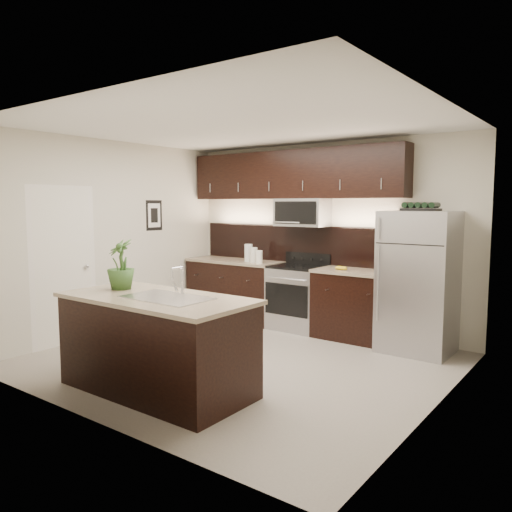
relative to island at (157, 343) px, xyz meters
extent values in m
plane|color=gray|center=(0.07, 1.20, -0.47)|extent=(4.50, 4.50, 0.00)
cube|color=beige|center=(0.07, 3.20, 0.88)|extent=(4.50, 0.02, 2.70)
cube|color=beige|center=(0.07, -0.80, 0.88)|extent=(4.50, 0.02, 2.70)
cube|color=beige|center=(-2.18, 1.20, 0.88)|extent=(0.02, 4.00, 2.70)
cube|color=beige|center=(2.32, 1.20, 0.88)|extent=(0.02, 4.00, 2.70)
cube|color=white|center=(0.07, 1.20, 2.23)|extent=(4.50, 4.00, 0.02)
cube|color=white|center=(-2.16, 0.40, 0.54)|extent=(0.04, 0.80, 2.02)
sphere|color=silver|center=(-2.13, 0.72, 0.53)|extent=(0.06, 0.06, 0.06)
cube|color=black|center=(-2.17, 1.95, 1.18)|extent=(0.01, 0.32, 0.46)
cube|color=white|center=(-2.16, 1.95, 1.18)|extent=(0.00, 0.24, 0.36)
cube|color=black|center=(-1.35, 2.89, -0.02)|extent=(1.57, 0.62, 0.90)
cube|color=black|center=(0.78, 2.89, -0.02)|extent=(1.16, 0.62, 0.90)
cube|color=#B2B2B7|center=(-0.18, 2.89, -0.02)|extent=(0.76, 0.62, 0.90)
cube|color=black|center=(-0.18, 2.89, 0.44)|extent=(0.76, 0.60, 0.03)
cube|color=#C2A991|center=(-1.35, 2.89, 0.45)|extent=(1.59, 0.65, 0.04)
cube|color=#C2A991|center=(0.78, 2.89, 0.45)|extent=(1.18, 0.65, 0.04)
cube|color=black|center=(-0.39, 3.19, 0.75)|extent=(3.49, 0.02, 0.56)
cube|color=#B2B2B7|center=(-0.18, 3.00, 1.23)|extent=(0.76, 0.40, 0.40)
cube|color=black|center=(-0.39, 3.04, 1.78)|extent=(3.49, 0.33, 0.70)
cube|color=black|center=(0.00, 0.00, -0.02)|extent=(1.90, 0.90, 0.90)
cube|color=#C2A991|center=(0.00, 0.00, 0.45)|extent=(1.96, 0.96, 0.04)
cube|color=silver|center=(0.15, 0.00, 0.47)|extent=(0.84, 0.50, 0.01)
cylinder|color=silver|center=(0.15, 0.21, 0.59)|extent=(0.03, 0.03, 0.24)
cylinder|color=silver|center=(0.15, 0.14, 0.74)|extent=(0.02, 0.14, 0.02)
cylinder|color=silver|center=(0.15, 0.07, 0.69)|extent=(0.02, 0.02, 0.10)
cube|color=#B2B2B7|center=(1.59, 2.83, 0.40)|extent=(0.84, 0.76, 1.74)
cube|color=black|center=(1.59, 2.83, 1.28)|extent=(0.43, 0.27, 0.03)
cylinder|color=black|center=(1.43, 2.83, 1.33)|extent=(0.07, 0.25, 0.07)
cylinder|color=black|center=(1.51, 2.83, 1.33)|extent=(0.07, 0.25, 0.07)
cylinder|color=black|center=(1.59, 2.83, 1.33)|extent=(0.07, 0.25, 0.07)
cylinder|color=black|center=(1.67, 2.83, 1.33)|extent=(0.07, 0.25, 0.07)
cylinder|color=black|center=(1.76, 2.83, 1.33)|extent=(0.07, 0.25, 0.07)
imported|color=#2F5321|center=(-0.59, 0.06, 0.73)|extent=(0.35, 0.35, 0.52)
cylinder|color=silver|center=(-1.05, 2.84, 0.60)|extent=(0.12, 0.12, 0.27)
cylinder|color=white|center=(-0.91, 2.79, 0.58)|extent=(0.11, 0.11, 0.23)
cylinder|color=white|center=(-0.77, 2.74, 0.56)|extent=(0.10, 0.10, 0.19)
cylinder|color=silver|center=(1.08, 2.84, 0.57)|extent=(0.10, 0.10, 0.21)
cylinder|color=silver|center=(1.08, 2.84, 0.69)|extent=(0.11, 0.11, 0.02)
cylinder|color=silver|center=(1.08, 2.84, 0.74)|extent=(0.01, 0.01, 0.08)
ellipsoid|color=yellow|center=(0.52, 2.81, 0.49)|extent=(0.17, 0.13, 0.05)
camera|label=1|loc=(3.59, -3.23, 1.36)|focal=35.00mm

